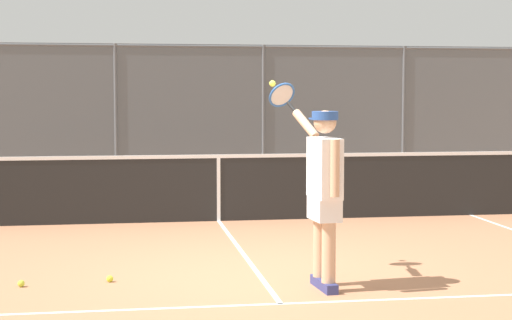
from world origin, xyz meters
TOP-DOWN VIEW (x-y plane):
  - ground_plane at (0.00, 0.00)m, footprint 60.00×60.00m
  - court_line_markings at (0.00, 1.52)m, footprint 7.71×8.88m
  - fence_backdrop at (0.00, -9.29)m, footprint 17.87×1.37m
  - tennis_net at (0.00, -3.65)m, footprint 9.91×0.09m
  - tennis_player at (-0.50, 0.70)m, footprint 0.55×1.37m
  - tennis_ball_by_sideline at (1.49, 0.12)m, footprint 0.07×0.07m
  - tennis_ball_near_net at (2.32, 0.20)m, footprint 0.07×0.07m

SIDE VIEW (x-z plane):
  - ground_plane at x=0.00m, z-range 0.00..0.00m
  - court_line_markings at x=0.00m, z-range 0.00..0.01m
  - tennis_ball_by_sideline at x=1.49m, z-range 0.00..0.07m
  - tennis_ball_near_net at x=2.32m, z-range 0.00..0.07m
  - tennis_net at x=0.00m, z-range -0.04..1.03m
  - tennis_player at x=-0.50m, z-range 0.00..1.97m
  - fence_backdrop at x=0.00m, z-range -0.11..2.71m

